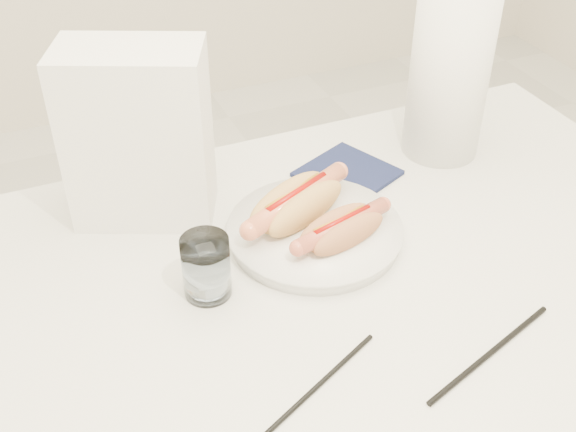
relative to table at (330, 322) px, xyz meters
name	(u,v)px	position (x,y,z in m)	size (l,w,h in m)	color
table	(330,322)	(0.00, 0.00, 0.00)	(1.20, 0.80, 0.75)	silver
plate	(315,234)	(0.02, 0.11, 0.07)	(0.24, 0.24, 0.02)	white
hotdog_left	(297,204)	(0.01, 0.14, 0.10)	(0.19, 0.13, 0.05)	tan
hotdog_right	(342,229)	(0.05, 0.07, 0.10)	(0.16, 0.09, 0.04)	#BF774A
water_glass	(206,267)	(-0.15, 0.06, 0.10)	(0.06, 0.06, 0.09)	silver
chopstick_near	(321,383)	(-0.08, -0.14, 0.06)	(0.01, 0.01, 0.19)	black
chopstick_far	(490,353)	(0.12, -0.18, 0.06)	(0.01, 0.01, 0.23)	black
napkin_box	(138,136)	(-0.18, 0.26, 0.19)	(0.20, 0.11, 0.26)	white
navy_napkin	(347,174)	(0.14, 0.23, 0.06)	(0.13, 0.13, 0.01)	#13193D
paper_towel_roll	(450,72)	(0.32, 0.25, 0.20)	(0.13, 0.13, 0.29)	white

